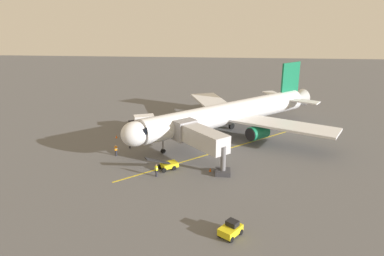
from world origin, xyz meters
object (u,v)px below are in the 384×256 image
object	(u,v)px
airplane	(231,114)
safety_cone_wing_port	(116,136)
jet_bridge	(197,136)
ground_crew_wing_walker	(130,143)
ground_crew_loader	(156,170)
ground_crew_marshaller	(116,150)
tug_starboard_side	(231,229)
safety_cone_nose_right	(210,170)
box_truck_near_nose	(142,122)
safety_cone_nose_left	(160,138)
belt_loader_portside	(167,165)

from	to	relation	value
airplane	safety_cone_wing_port	size ratio (longest dim) A/B	61.04
jet_bridge	safety_cone_wing_port	bearing A→B (deg)	-30.39
ground_crew_wing_walker	ground_crew_loader	xyz separation A→B (m)	(-6.05, 9.72, 0.00)
jet_bridge	ground_crew_marshaller	distance (m)	12.66
airplane	safety_cone_wing_port	xyz separation A→B (m)	(19.46, 2.96, -3.73)
jet_bridge	ground_crew_loader	world-z (taller)	jet_bridge
airplane	safety_cone_wing_port	world-z (taller)	airplane
tug_starboard_side	safety_cone_nose_right	world-z (taller)	tug_starboard_side
ground_crew_loader	box_truck_near_nose	bearing A→B (deg)	-72.31
box_truck_near_nose	safety_cone_wing_port	xyz separation A→B (m)	(3.37, 5.10, -1.11)
tug_starboard_side	ground_crew_loader	bearing A→B (deg)	-52.24
ground_crew_loader	safety_cone_wing_port	xyz separation A→B (m)	(9.53, -14.20, -0.61)
airplane	ground_crew_wing_walker	size ratio (longest dim) A/B	19.63
safety_cone_nose_left	ground_crew_marshaller	bearing A→B (deg)	55.61
airplane	safety_cone_nose_right	world-z (taller)	airplane
belt_loader_portside	safety_cone_nose_right	size ratio (longest dim) A/B	8.08
tug_starboard_side	ground_crew_wing_walker	bearing A→B (deg)	-54.73
jet_bridge	belt_loader_portside	xyz separation A→B (m)	(3.88, 3.37, -3.05)
ground_crew_marshaller	tug_starboard_side	world-z (taller)	ground_crew_marshaller
safety_cone_nose_left	safety_cone_wing_port	world-z (taller)	same
ground_crew_wing_walker	box_truck_near_nose	size ratio (longest dim) A/B	0.34
ground_crew_loader	safety_cone_nose_right	bearing A→B (deg)	-163.12
jet_bridge	airplane	bearing A→B (deg)	-113.26
ground_crew_wing_walker	safety_cone_nose_right	world-z (taller)	ground_crew_wing_walker
box_truck_near_nose	safety_cone_nose_left	size ratio (longest dim) A/B	9.07
ground_crew_wing_walker	safety_cone_nose_right	size ratio (longest dim) A/B	3.11
airplane	safety_cone_nose_right	bearing A→B (deg)	79.00
belt_loader_portside	tug_starboard_side	xyz separation A→B (m)	(-8.39, 14.59, -0.01)
safety_cone_nose_right	airplane	bearing A→B (deg)	-101.00
airplane	box_truck_near_nose	world-z (taller)	airplane
safety_cone_nose_left	safety_cone_wing_port	bearing A→B (deg)	0.80
airplane	jet_bridge	bearing A→B (deg)	66.74
safety_cone_wing_port	airplane	bearing A→B (deg)	-171.35
ground_crew_loader	ground_crew_wing_walker	bearing A→B (deg)	-58.11
ground_crew_wing_walker	safety_cone_wing_port	bearing A→B (deg)	-52.13
airplane	belt_loader_portside	bearing A→B (deg)	59.30
box_truck_near_nose	ground_crew_wing_walker	bearing A→B (deg)	90.64
ground_crew_loader	belt_loader_portside	size ratio (longest dim) A/B	0.38
ground_crew_loader	safety_cone_nose_left	xyz separation A→B (m)	(1.95, -14.30, -0.61)
airplane	jet_bridge	size ratio (longest dim) A/B	3.40
airplane	belt_loader_portside	distance (m)	17.57
ground_crew_loader	belt_loader_portside	distance (m)	2.57
airplane	ground_crew_loader	world-z (taller)	airplane
safety_cone_wing_port	box_truck_near_nose	bearing A→B (deg)	-123.46
airplane	safety_cone_nose_left	size ratio (longest dim) A/B	61.04
jet_bridge	belt_loader_portside	distance (m)	5.97
belt_loader_portside	safety_cone_nose_left	xyz separation A→B (m)	(3.06, -11.99, -0.44)
ground_crew_marshaller	ground_crew_loader	xyz separation A→B (m)	(-7.31, 6.47, 0.00)
airplane	ground_crew_loader	xyz separation A→B (m)	(9.93, 17.16, -3.12)
box_truck_near_nose	safety_cone_nose_left	bearing A→B (deg)	130.10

